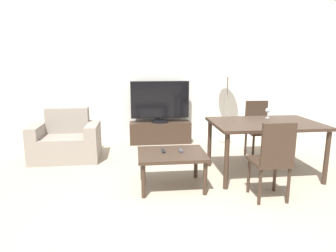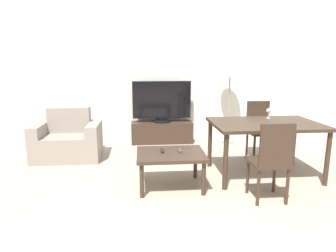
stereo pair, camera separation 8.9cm
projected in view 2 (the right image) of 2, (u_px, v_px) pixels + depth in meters
ground_plane at (197, 241)px, 2.60m from camera, size 18.00×18.00×0.00m
wall_back at (165, 71)px, 5.78m from camera, size 7.86×0.06×2.70m
armchair at (68, 141)px, 4.79m from camera, size 1.03×0.67×0.80m
tv_stand at (162, 132)px, 5.76m from camera, size 1.16×0.37×0.40m
tv at (162, 102)px, 5.63m from camera, size 1.10×0.32×0.78m
coffee_table at (171, 157)px, 3.65m from camera, size 0.82×0.65×0.44m
dining_table at (265, 128)px, 3.99m from camera, size 1.41×0.95×0.74m
dining_chair_near at (272, 158)px, 3.23m from camera, size 0.40×0.40×0.91m
dining_chair_far at (260, 127)px, 4.81m from camera, size 0.40×0.40×0.91m
floor_lamp at (230, 71)px, 5.54m from camera, size 0.39×0.39×1.56m
remote_primary at (162, 151)px, 3.68m from camera, size 0.04×0.15×0.02m
remote_secondary at (180, 150)px, 3.70m from camera, size 0.04×0.15×0.02m
wine_glass_left at (269, 111)px, 4.24m from camera, size 0.07×0.07×0.15m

